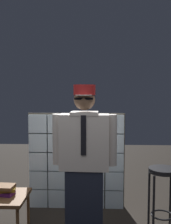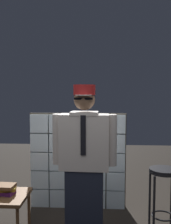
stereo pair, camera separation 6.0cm
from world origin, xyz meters
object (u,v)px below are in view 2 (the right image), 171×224
(bar_stool, at_px, (163,186))
(side_table, at_px, (5,201))
(book_stack, at_px, (6,189))
(standing_person, at_px, (84,162))

(bar_stool, distance_m, side_table, 1.87)
(side_table, bearing_deg, bar_stool, 6.13)
(bar_stool, bearing_deg, book_stack, -174.46)
(bar_stool, relative_size, side_table, 1.52)
(book_stack, bearing_deg, bar_stool, 5.54)
(standing_person, xyz_separation_m, book_stack, (-0.92, 0.03, -0.34))
(bar_stool, relative_size, book_stack, 3.05)
(standing_person, distance_m, bar_stool, 1.00)
(bar_stool, xyz_separation_m, side_table, (-1.85, -0.20, -0.14))
(standing_person, bearing_deg, book_stack, -179.78)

